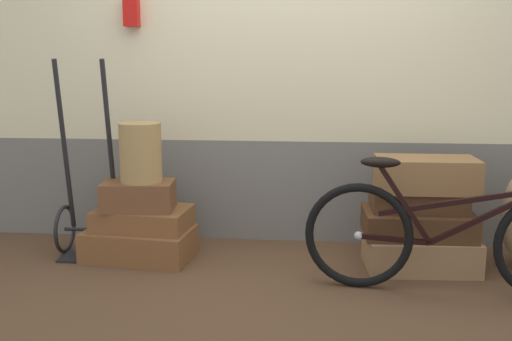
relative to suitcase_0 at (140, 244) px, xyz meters
name	(u,v)px	position (x,y,z in m)	size (l,w,h in m)	color
ground	(285,282)	(0.97, -0.27, -0.13)	(8.80, 5.20, 0.06)	#513823
station_building	(294,41)	(0.99, 0.58, 1.33)	(6.80, 0.74, 2.84)	slate
suitcase_0	(140,244)	(0.00, 0.00, 0.00)	(0.69, 0.42, 0.20)	brown
suitcase_1	(143,218)	(0.02, 0.03, 0.17)	(0.60, 0.40, 0.14)	brown
suitcase_2	(139,196)	(0.00, 0.00, 0.33)	(0.45, 0.30, 0.19)	brown
suitcase_3	(420,252)	(1.81, -0.02, 0.01)	(0.67, 0.43, 0.21)	#9E754C
suitcase_4	(417,223)	(1.79, 0.00, 0.19)	(0.67, 0.43, 0.16)	#4C2D19
suitcase_5	(418,200)	(1.79, 0.03, 0.33)	(0.58, 0.34, 0.13)	#4C2D19
suitcase_6	(426,174)	(1.83, 0.01, 0.50)	(0.61, 0.35, 0.21)	olive
wicker_basket	(141,153)	(0.03, 0.00, 0.61)	(0.27, 0.27, 0.38)	#A8844C
luggage_trolley	(90,213)	(-0.35, 0.06, 0.19)	(0.40, 0.38, 1.30)	black
bicycle	(452,237)	(1.90, -0.44, 0.23)	(1.63, 0.46, 0.84)	black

